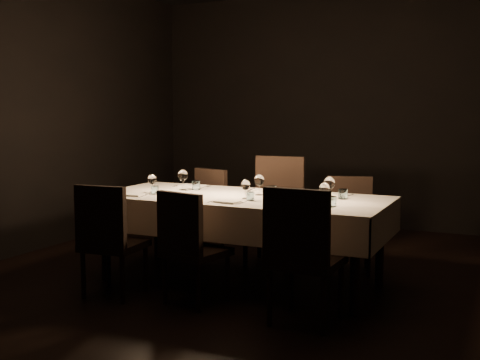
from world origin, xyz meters
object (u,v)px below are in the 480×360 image
at_px(dining_table, 240,205).
at_px(chair_near_center, 189,242).
at_px(chair_near_right, 302,250).
at_px(chair_far_center, 276,205).
at_px(chair_far_left, 204,208).
at_px(chair_far_right, 350,218).
at_px(chair_near_left, 108,235).

height_order(dining_table, chair_near_center, chair_near_center).
bearing_deg(chair_near_right, chair_far_center, -60.77).
xyz_separation_m(dining_table, chair_near_right, (0.84, -0.79, -0.15)).
relative_size(chair_far_left, chair_far_center, 0.85).
bearing_deg(chair_near_center, chair_far_left, -53.13).
bearing_deg(chair_far_left, chair_far_center, 18.85).
bearing_deg(chair_far_left, chair_far_right, 18.94).
xyz_separation_m(chair_near_center, chair_far_center, (0.10, 1.52, 0.07)).
xyz_separation_m(dining_table, chair_near_center, (-0.09, -0.72, -0.19)).
bearing_deg(chair_near_right, chair_near_left, 3.51).
height_order(chair_far_left, chair_far_center, chair_far_center).
distance_m(chair_near_left, chair_far_right, 2.25).
relative_size(dining_table, chair_near_right, 2.58).
distance_m(dining_table, chair_far_center, 0.81).
relative_size(chair_near_right, chair_far_right, 1.12).
bearing_deg(chair_far_right, dining_table, -148.25).
xyz_separation_m(chair_near_left, chair_far_right, (1.50, 1.67, -0.02)).
bearing_deg(chair_near_center, chair_near_right, -171.50).
xyz_separation_m(chair_far_left, chair_far_center, (0.78, 0.03, 0.07)).
height_order(chair_near_right, chair_far_right, chair_near_right).
bearing_deg(chair_far_right, chair_near_left, -148.53).
bearing_deg(dining_table, chair_far_left, 135.18).
distance_m(chair_near_left, chair_far_left, 1.60).
height_order(chair_far_left, chair_far_right, chair_far_left).
bearing_deg(chair_near_center, chair_far_right, -105.82).
bearing_deg(chair_near_center, dining_table, -84.86).
bearing_deg(chair_far_center, chair_far_left, 177.96).
relative_size(chair_near_left, chair_far_left, 1.03).
xyz_separation_m(dining_table, chair_far_right, (0.74, 0.84, -0.20)).
distance_m(dining_table, chair_far_left, 1.10).
distance_m(chair_near_center, chair_far_left, 1.64).
xyz_separation_m(chair_far_center, chair_far_right, (0.73, 0.03, -0.08)).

